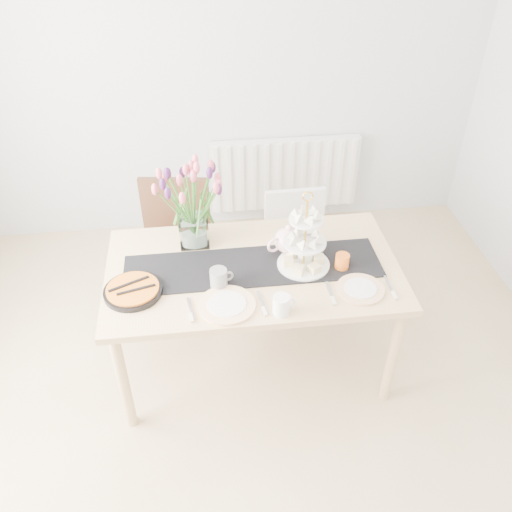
{
  "coord_description": "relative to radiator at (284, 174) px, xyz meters",
  "views": [
    {
      "loc": [
        -0.21,
        -1.63,
        2.61
      ],
      "look_at": [
        0.07,
        0.61,
        0.86
      ],
      "focal_mm": 38.0,
      "sensor_mm": 36.0,
      "label": 1
    }
  ],
  "objects": [
    {
      "name": "room_shell",
      "position": [
        -0.5,
        -2.19,
        0.85
      ],
      "size": [
        4.5,
        4.5,
        4.5
      ],
      "color": "tan",
      "rests_on": "ground"
    },
    {
      "name": "radiator",
      "position": [
        0.0,
        0.0,
        0.0
      ],
      "size": [
        1.2,
        0.08,
        0.6
      ],
      "primitive_type": "cube",
      "color": "white",
      "rests_on": "room_shell"
    },
    {
      "name": "dining_table",
      "position": [
        -0.44,
        -1.53,
        0.22
      ],
      "size": [
        1.6,
        0.9,
        0.75
      ],
      "color": "tan",
      "rests_on": "ground"
    },
    {
      "name": "chair_brown",
      "position": [
        -0.88,
        -0.9,
        0.08
      ],
      "size": [
        0.51,
        0.51,
        0.91
      ],
      "rotation": [
        0.0,
        0.0,
        -0.14
      ],
      "color": "#3B2415",
      "rests_on": "ground"
    },
    {
      "name": "chair_white",
      "position": [
        -0.08,
        -0.96,
        0.02
      ],
      "size": [
        0.41,
        0.41,
        0.81
      ],
      "rotation": [
        0.0,
        0.0,
        0.02
      ],
      "color": "silver",
      "rests_on": "ground"
    },
    {
      "name": "table_runner",
      "position": [
        -0.44,
        -1.53,
        0.3
      ],
      "size": [
        1.4,
        0.35,
        0.01
      ],
      "primitive_type": "cube",
      "color": "black",
      "rests_on": "dining_table"
    },
    {
      "name": "tulip_vase",
      "position": [
        -0.75,
        -1.26,
        0.63
      ],
      "size": [
        0.61,
        0.61,
        0.51
      ],
      "rotation": [
        0.0,
        0.0,
        -0.28
      ],
      "color": "silver",
      "rests_on": "dining_table"
    },
    {
      "name": "cake_stand",
      "position": [
        -0.16,
        -1.56,
        0.42
      ],
      "size": [
        0.29,
        0.29,
        0.42
      ],
      "rotation": [
        0.0,
        0.0,
        0.3
      ],
      "color": "gold",
      "rests_on": "dining_table"
    },
    {
      "name": "teapot",
      "position": [
        -0.23,
        -1.42,
        0.38
      ],
      "size": [
        0.32,
        0.29,
        0.17
      ],
      "primitive_type": null,
      "rotation": [
        0.0,
        0.0,
        0.39
      ],
      "color": "white",
      "rests_on": "dining_table"
    },
    {
      "name": "cream_jug",
      "position": [
        -0.15,
        -1.52,
        0.34
      ],
      "size": [
        0.09,
        0.09,
        0.09
      ],
      "primitive_type": "cylinder",
      "rotation": [
        0.0,
        0.0,
        -0.03
      ],
      "color": "white",
      "rests_on": "dining_table"
    },
    {
      "name": "tart_tin",
      "position": [
        -1.08,
        -1.67,
        0.32
      ],
      "size": [
        0.3,
        0.3,
        0.04
      ],
      "rotation": [
        0.0,
        0.0,
        0.01
      ],
      "color": "black",
      "rests_on": "dining_table"
    },
    {
      "name": "mug_grey",
      "position": [
        -0.63,
        -1.67,
        0.35
      ],
      "size": [
        0.11,
        0.11,
        0.11
      ],
      "primitive_type": "cylinder",
      "rotation": [
        0.0,
        0.0,
        0.24
      ],
      "color": "gray",
      "rests_on": "dining_table"
    },
    {
      "name": "mug_white",
      "position": [
        -0.34,
        -1.91,
        0.35
      ],
      "size": [
        0.1,
        0.1,
        0.1
      ],
      "primitive_type": "cylinder",
      "rotation": [
        0.0,
        0.0,
        0.24
      ],
      "color": "white",
      "rests_on": "dining_table"
    },
    {
      "name": "mug_orange",
      "position": [
        0.04,
        -1.6,
        0.35
      ],
      "size": [
        0.1,
        0.1,
        0.09
      ],
      "primitive_type": "cylinder",
      "rotation": [
        0.0,
        0.0,
        1.11
      ],
      "color": "orange",
      "rests_on": "dining_table"
    },
    {
      "name": "plate_left",
      "position": [
        -0.61,
        -1.83,
        0.31
      ],
      "size": [
        0.33,
        0.33,
        0.02
      ],
      "primitive_type": "cylinder",
      "rotation": [
        0.0,
        0.0,
        0.16
      ],
      "color": "white",
      "rests_on": "dining_table"
    },
    {
      "name": "plate_right",
      "position": [
        0.09,
        -1.79,
        0.31
      ],
      "size": [
        0.25,
        0.25,
        0.01
      ],
      "primitive_type": "cylinder",
      "rotation": [
        0.0,
        0.0,
        0.02
      ],
      "color": "white",
      "rests_on": "dining_table"
    }
  ]
}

